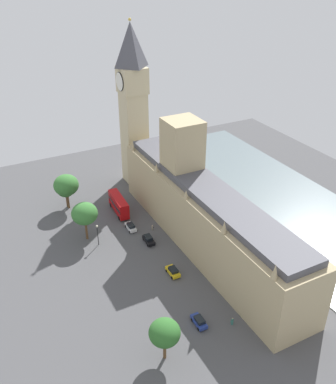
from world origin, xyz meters
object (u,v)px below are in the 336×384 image
plane_tree_corner (66,185)px  parliament_building (203,212)px  double_decker_bus_under_trees (119,204)px  clock_tower (133,104)px  car_yellow_cab_by_river_gate (173,271)px  street_lamp_slot_11 (97,231)px  plane_tree_midblock (85,214)px  car_black_trailing (149,239)px  pedestrian_far_end (152,228)px  car_blue_opposite_hall (199,321)px  plane_tree_slot_10 (66,190)px  pedestrian_leading (232,321)px  plane_tree_kerbside (165,333)px  car_white_near_tower (131,227)px

plane_tree_corner → parliament_building: bearing=128.4°
double_decker_bus_under_trees → clock_tower: bearing=-124.6°
car_yellow_cab_by_river_gate → plane_tree_corner: plane_tree_corner is taller
street_lamp_slot_11 → plane_tree_midblock: bearing=-66.2°
car_black_trailing → pedestrian_far_end: (-3.12, -4.38, -0.21)m
car_yellow_cab_by_river_gate → car_blue_opposite_hall: 15.32m
plane_tree_slot_10 → car_black_trailing: bearing=116.9°
car_blue_opposite_hall → pedestrian_leading: 6.36m
car_black_trailing → car_yellow_cab_by_river_gate: same height
parliament_building → street_lamp_slot_11: parliament_building is taller
plane_tree_midblock → car_yellow_cab_by_river_gate: bearing=120.1°
plane_tree_kerbside → car_blue_opposite_hall: bearing=-158.0°
plane_tree_kerbside → plane_tree_corner: (0.88, -57.12, 1.04)m
pedestrian_leading → plane_tree_kerbside: (14.95, 0.88, 5.38)m
double_decker_bus_under_trees → plane_tree_kerbside: 49.72m
clock_tower → pedestrian_leading: clock_tower is taller
car_black_trailing → car_blue_opposite_hall: bearing=87.1°
clock_tower → street_lamp_slot_11: bearing=51.0°
clock_tower → double_decker_bus_under_trees: (11.82, 15.31, -21.87)m
plane_tree_corner → plane_tree_slot_10: (0.14, -0.72, -1.75)m
clock_tower → street_lamp_slot_11: 40.20m
plane_tree_slot_10 → plane_tree_corner: bearing=101.4°
double_decker_bus_under_trees → plane_tree_corner: 15.14m
car_yellow_cab_by_river_gate → plane_tree_corner: bearing=108.7°
car_black_trailing → pedestrian_leading: size_ratio=2.64×
car_yellow_cab_by_river_gate → car_white_near_tower: bearing=94.6°
plane_tree_slot_10 → pedestrian_far_end: bearing=127.1°
pedestrian_leading → plane_tree_corner: size_ratio=0.16×
double_decker_bus_under_trees → plane_tree_corner: bearing=-33.9°
plane_tree_midblock → plane_tree_slot_10: size_ratio=1.35×
plane_tree_corner → plane_tree_midblock: size_ratio=1.00×
pedestrian_far_end → street_lamp_slot_11: street_lamp_slot_11 is taller
plane_tree_corner → street_lamp_slot_11: size_ratio=1.76×
car_black_trailing → car_yellow_cab_by_river_gate: (0.30, 13.30, -0.00)m
car_blue_opposite_hall → street_lamp_slot_11: size_ratio=0.71×
parliament_building → double_decker_bus_under_trees: (12.89, -22.11, -6.17)m
car_black_trailing → plane_tree_kerbside: (11.97, 32.17, 5.24)m
plane_tree_slot_10 → car_blue_opposite_hall: bearing=100.8°
double_decker_bus_under_trees → car_white_near_tower: (0.43, 9.16, -1.75)m
clock_tower → pedestrian_far_end: size_ratio=31.34×
plane_tree_corner → plane_tree_midblock: bearing=89.8°
parliament_building → pedestrian_leading: (8.60, 25.44, -8.05)m
car_white_near_tower → plane_tree_kerbside: bearing=-103.9°
car_black_trailing → plane_tree_slot_10: (12.99, -25.66, 4.54)m
plane_tree_midblock → street_lamp_slot_11: plane_tree_midblock is taller
plane_tree_kerbside → car_black_trailing: bearing=-110.4°
car_white_near_tower → car_blue_opposite_hall: (0.96, 35.54, -0.00)m
pedestrian_leading → street_lamp_slot_11: (14.25, -35.98, 3.30)m
car_white_near_tower → plane_tree_slot_10: plane_tree_slot_10 is taller
plane_tree_corner → plane_tree_slot_10: 1.89m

